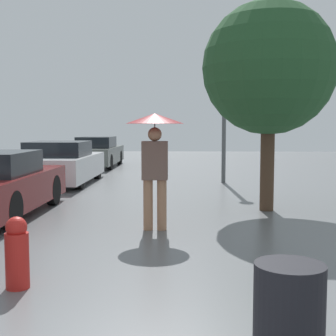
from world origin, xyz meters
The scene contains 7 objects.
pedestrian centered at (-0.02, 5.41, 1.45)m, with size 0.96×0.96×1.93m.
parked_car_third centered at (-3.26, 11.61, 0.60)m, with size 1.90×4.17×1.28m.
parked_car_farthest centered at (-3.25, 17.46, 0.61)m, with size 1.65×4.49×1.29m.
tree centered at (2.15, 7.30, 2.87)m, with size 2.67×2.67×4.23m.
street_lamp centered at (1.66, 12.05, 2.89)m, with size 0.34×0.34×4.42m.
trash_bin centered at (1.21, 0.95, 0.38)m, with size 0.50×0.50×0.77m.
fire_hydrant centered at (-1.30, 2.54, 0.38)m, with size 0.25×0.25×0.77m.
Camera 1 is at (0.48, -2.25, 1.72)m, focal length 50.00 mm.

